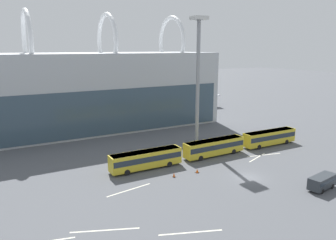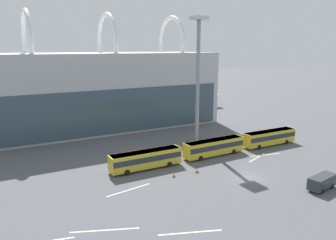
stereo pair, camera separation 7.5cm
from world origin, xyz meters
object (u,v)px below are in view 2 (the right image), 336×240
at_px(shuttle_bus_0, 146,159).
at_px(traffic_cone_0, 174,175).
at_px(traffic_cone_1, 197,171).
at_px(shuttle_bus_1, 214,146).
at_px(floodlight_mast, 198,65).
at_px(airliner_at_gate_far, 161,95).
at_px(service_van_foreground, 322,181).
at_px(shuttle_bus_2, 269,137).

distance_m(shuttle_bus_0, traffic_cone_0, 6.26).
bearing_deg(traffic_cone_1, traffic_cone_0, 177.07).
relative_size(shuttle_bus_1, traffic_cone_1, 19.96).
bearing_deg(shuttle_bus_0, floodlight_mast, 28.94).
distance_m(shuttle_bus_0, floodlight_mast, 24.57).
bearing_deg(shuttle_bus_1, shuttle_bus_0, 179.13).
xyz_separation_m(shuttle_bus_0, traffic_cone_1, (6.82, -5.80, -1.57)).
xyz_separation_m(shuttle_bus_1, traffic_cone_0, (-12.27, -5.63, -1.51)).
bearing_deg(traffic_cone_1, airliner_at_gate_far, 68.48).
xyz_separation_m(shuttle_bus_0, floodlight_mast, (16.91, 9.43, 15.13)).
bearing_deg(service_van_foreground, shuttle_bus_1, -85.83).
height_order(airliner_at_gate_far, shuttle_bus_1, airliner_at_gate_far).
bearing_deg(service_van_foreground, shuttle_bus_0, -55.28).
height_order(shuttle_bus_0, service_van_foreground, shuttle_bus_0).
bearing_deg(shuttle_bus_0, traffic_cone_1, -40.59).
height_order(shuttle_bus_2, traffic_cone_1, shuttle_bus_2).
bearing_deg(shuttle_bus_2, traffic_cone_1, -165.17).
height_order(service_van_foreground, floodlight_mast, floodlight_mast).
xyz_separation_m(shuttle_bus_0, shuttle_bus_2, (29.35, -0.12, 0.00)).
distance_m(service_van_foreground, traffic_cone_0, 22.54).
relative_size(shuttle_bus_0, traffic_cone_1, 19.91).
bearing_deg(airliner_at_gate_far, shuttle_bus_1, -1.89).
bearing_deg(shuttle_bus_2, traffic_cone_0, -167.88).
xyz_separation_m(shuttle_bus_0, traffic_cone_0, (2.41, -5.58, -1.51)).
xyz_separation_m(airliner_at_gate_far, shuttle_bus_2, (1.31, -48.12, -3.19)).
xyz_separation_m(shuttle_bus_2, floodlight_mast, (-12.44, 9.55, 15.13)).
xyz_separation_m(service_van_foreground, floodlight_mast, (-2.57, 29.70, 15.79)).
relative_size(shuttle_bus_2, floodlight_mast, 0.48).
xyz_separation_m(traffic_cone_0, traffic_cone_1, (4.41, -0.23, -0.06)).
height_order(floodlight_mast, traffic_cone_0, floodlight_mast).
relative_size(service_van_foreground, traffic_cone_1, 8.28).
distance_m(shuttle_bus_0, shuttle_bus_1, 14.68).
bearing_deg(shuttle_bus_0, service_van_foreground, -46.33).
bearing_deg(shuttle_bus_2, airliner_at_gate_far, 92.23).
bearing_deg(traffic_cone_1, shuttle_bus_1, 36.70).
distance_m(service_van_foreground, traffic_cone_1, 19.25).
xyz_separation_m(shuttle_bus_1, floodlight_mast, (2.24, 9.38, 15.13)).
relative_size(airliner_at_gate_far, service_van_foreground, 7.90).
relative_size(airliner_at_gate_far, shuttle_bus_2, 3.28).
relative_size(shuttle_bus_2, traffic_cone_0, 16.75).
relative_size(floodlight_mast, traffic_cone_1, 41.47).
distance_m(shuttle_bus_0, traffic_cone_1, 9.09).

